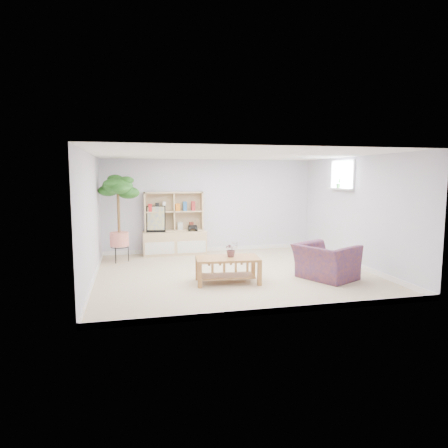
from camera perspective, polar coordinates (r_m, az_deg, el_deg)
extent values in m
cube|color=tan|center=(8.24, 1.44, -7.02)|extent=(5.50, 5.00, 0.01)
cube|color=white|center=(8.01, 1.50, 9.89)|extent=(5.50, 5.00, 0.01)
cube|color=silver|center=(10.46, -2.01, 2.63)|extent=(5.50, 0.01, 2.40)
cube|color=silver|center=(5.67, 7.90, -1.12)|extent=(5.50, 0.01, 2.40)
cube|color=silver|center=(7.81, -18.45, 0.79)|extent=(0.01, 5.00, 2.40)
cube|color=silver|center=(9.13, 18.42, 1.64)|extent=(0.01, 5.00, 2.40)
cube|color=white|center=(9.57, 16.24, 4.83)|extent=(0.14, 1.00, 0.04)
imported|color=#235929|center=(7.48, 1.04, -3.62)|extent=(0.29, 0.26, 0.28)
imported|color=navy|center=(7.96, 14.35, -4.89)|extent=(1.27, 1.34, 0.77)
imported|color=#154612|center=(9.63, 16.05, 5.62)|extent=(0.14, 0.13, 0.22)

